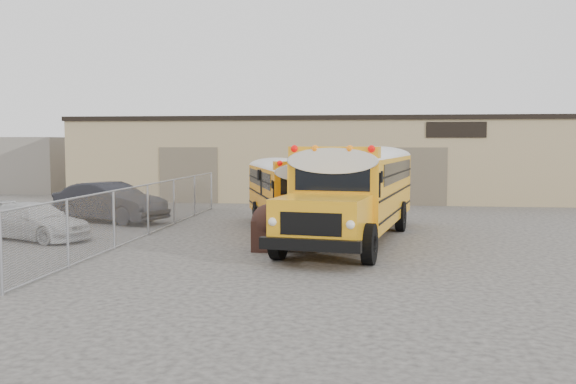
# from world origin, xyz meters

# --- Properties ---
(ground) EXTENTS (120.00, 120.00, 0.00)m
(ground) POSITION_xyz_m (0.00, 0.00, 0.00)
(ground) COLOR #353330
(ground) RESTS_ON ground
(warehouse) EXTENTS (30.20, 10.20, 4.67)m
(warehouse) POSITION_xyz_m (-0.00, 19.99, 2.37)
(warehouse) COLOR tan
(warehouse) RESTS_ON ground
(chainlink_fence) EXTENTS (0.07, 18.07, 1.81)m
(chainlink_fence) POSITION_xyz_m (-6.00, 3.00, 0.90)
(chainlink_fence) COLOR gray
(chainlink_fence) RESTS_ON ground
(distant_building_left) EXTENTS (8.00, 6.00, 3.60)m
(distant_building_left) POSITION_xyz_m (-22.00, 22.00, 1.80)
(distant_building_left) COLOR gray
(distant_building_left) RESTS_ON ground
(school_bus_left) EXTENTS (4.85, 9.36, 2.67)m
(school_bus_left) POSITION_xyz_m (-2.80, 10.11, 1.54)
(school_bus_left) COLOR orange
(school_bus_left) RESTS_ON ground
(school_bus_right) EXTENTS (4.39, 11.11, 3.17)m
(school_bus_right) POSITION_xyz_m (2.29, 9.59, 1.83)
(school_bus_right) COLOR #F6A517
(school_bus_right) RESTS_ON ground
(tarp_bundle) EXTENTS (1.03, 1.03, 1.40)m
(tarp_bundle) POSITION_xyz_m (-1.31, 0.34, 0.72)
(tarp_bundle) COLOR black
(tarp_bundle) RESTS_ON ground
(car_white) EXTENTS (4.55, 3.12, 1.22)m
(car_white) POSITION_xyz_m (-9.44, 1.58, 0.61)
(car_white) COLOR silver
(car_white) RESTS_ON ground
(car_dark) EXTENTS (5.21, 3.38, 1.62)m
(car_dark) POSITION_xyz_m (-8.85, 6.46, 0.81)
(car_dark) COLOR black
(car_dark) RESTS_ON ground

